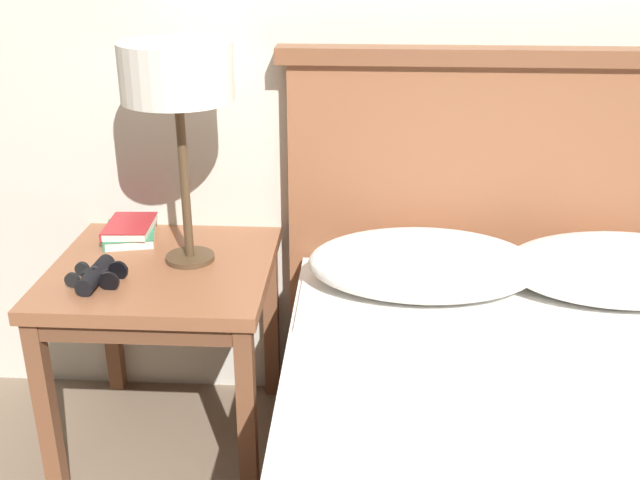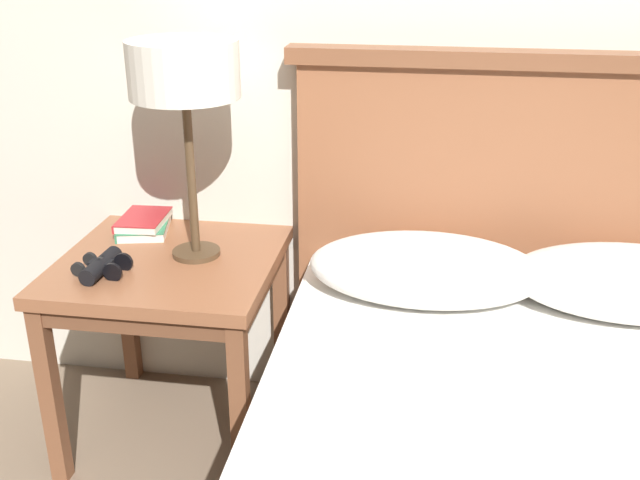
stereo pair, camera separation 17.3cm
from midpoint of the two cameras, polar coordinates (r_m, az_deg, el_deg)
name	(u,v)px [view 2 (the right image)]	position (r m, az deg, el deg)	size (l,w,h in m)	color
nightstand	(171,283)	(2.08, -9.00, -3.27)	(0.58, 0.58, 0.56)	brown
table_lamp	(184,76)	(1.91, -7.73, 12.29)	(0.28, 0.28, 0.57)	#4C3823
book_on_nightstand	(143,227)	(2.24, -11.17, 0.95)	(0.18, 0.21, 0.03)	silver
book_stacked_on_top	(143,220)	(2.22, -11.21, 1.49)	(0.14, 0.18, 0.02)	silver
binoculars_pair	(102,265)	(1.98, -13.92, -1.95)	(0.14, 0.16, 0.05)	black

